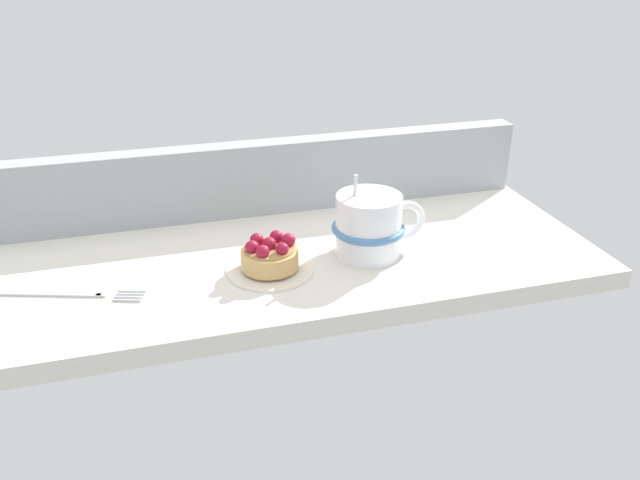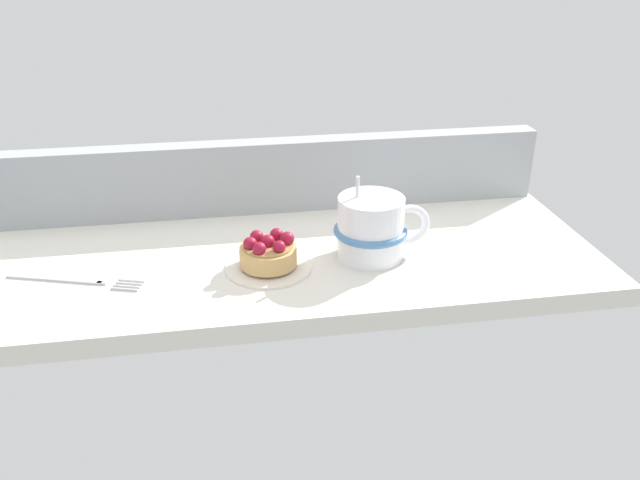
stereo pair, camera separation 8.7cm
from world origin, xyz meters
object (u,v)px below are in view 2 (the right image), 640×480
(raspberry_tart, at_px, (268,252))
(dessert_plate, at_px, (269,266))
(dessert_fork, at_px, (75,280))
(coffee_mug, at_px, (372,228))

(raspberry_tart, bearing_deg, dessert_plate, -68.20)
(dessert_fork, bearing_deg, raspberry_tart, -1.00)
(coffee_mug, bearing_deg, dessert_fork, -178.72)
(dessert_plate, xyz_separation_m, dessert_fork, (-0.25, 0.00, -0.00))
(coffee_mug, distance_m, dessert_fork, 0.39)
(dessert_plate, distance_m, coffee_mug, 0.15)
(raspberry_tart, bearing_deg, coffee_mug, 5.22)
(raspberry_tart, relative_size, dessert_fork, 0.43)
(dessert_plate, bearing_deg, raspberry_tart, 111.80)
(dessert_plate, bearing_deg, coffee_mug, 5.23)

